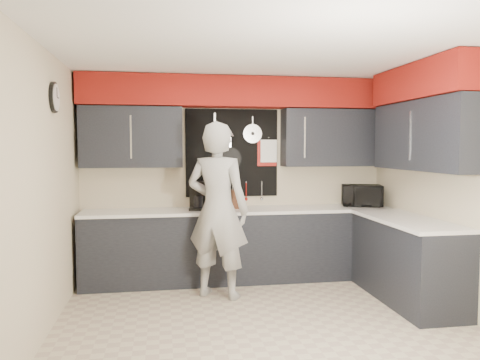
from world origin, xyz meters
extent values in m
plane|color=#BEB193|center=(0.00, 0.00, 0.00)|extent=(4.00, 4.00, 0.00)
cube|color=beige|center=(0.00, 1.75, 1.30)|extent=(4.00, 0.01, 2.60)
cube|color=black|center=(-1.33, 1.59, 1.83)|extent=(1.24, 0.32, 0.75)
cube|color=black|center=(1.28, 1.59, 1.83)|extent=(1.34, 0.32, 0.75)
cube|color=maroon|center=(0.00, 1.57, 2.40)|extent=(3.94, 0.36, 0.38)
cube|color=black|center=(-0.05, 1.74, 1.62)|extent=(1.22, 0.03, 1.15)
cylinder|color=black|center=(-0.28, 1.70, 1.88)|extent=(0.26, 0.04, 0.26)
cylinder|color=black|center=(-0.08, 1.70, 1.55)|extent=(0.30, 0.04, 0.30)
cylinder|color=black|center=(-0.34, 1.70, 1.24)|extent=(0.27, 0.04, 0.27)
cylinder|color=silver|center=(0.22, 1.70, 1.88)|extent=(0.25, 0.02, 0.25)
cube|color=#9C130C|center=(0.42, 1.72, 1.62)|extent=(0.26, 0.01, 0.34)
cube|color=white|center=(0.44, 1.70, 1.65)|extent=(0.22, 0.01, 0.30)
cylinder|color=silver|center=(-0.50, 1.71, 1.13)|extent=(0.01, 0.01, 0.20)
cylinder|color=silver|center=(-0.29, 1.71, 1.13)|extent=(0.01, 0.01, 0.20)
cylinder|color=silver|center=(-0.08, 1.71, 1.13)|extent=(0.01, 0.01, 0.20)
cylinder|color=silver|center=(0.14, 1.71, 1.13)|extent=(0.01, 0.01, 0.20)
cylinder|color=silver|center=(0.35, 1.71, 1.13)|extent=(0.01, 0.01, 0.20)
cube|color=beige|center=(2.00, 0.00, 1.30)|extent=(0.01, 3.50, 2.60)
cube|color=black|center=(1.84, 0.30, 1.83)|extent=(0.32, 1.70, 0.75)
cube|color=maroon|center=(1.82, 0.30, 2.40)|extent=(0.36, 1.70, 0.38)
cube|color=beige|center=(-2.00, 0.00, 1.30)|extent=(0.01, 3.50, 2.60)
cylinder|color=black|center=(-1.98, 0.40, 2.18)|extent=(0.04, 0.30, 0.30)
cylinder|color=white|center=(-1.96, 0.40, 2.18)|extent=(0.01, 0.26, 0.26)
cube|color=black|center=(0.00, 1.45, 0.44)|extent=(3.90, 0.60, 0.88)
cube|color=white|center=(0.00, 1.44, 0.90)|extent=(3.90, 0.63, 0.04)
cube|color=black|center=(1.70, 0.35, 0.44)|extent=(0.60, 1.60, 0.88)
cube|color=white|center=(1.69, 0.35, 0.90)|extent=(0.63, 1.60, 0.04)
cube|color=black|center=(0.00, 1.19, 0.05)|extent=(3.90, 0.06, 0.10)
imported|color=black|center=(1.65, 1.45, 1.06)|extent=(0.59, 0.48, 0.28)
cube|color=#3D2213|center=(-0.05, 1.46, 1.04)|extent=(0.14, 0.14, 0.24)
cylinder|color=white|center=(-0.14, 1.51, 0.99)|extent=(0.11, 0.11, 0.14)
cube|color=black|center=(-0.52, 1.41, 0.94)|extent=(0.24, 0.28, 0.03)
cube|color=black|center=(-0.52, 1.49, 1.10)|extent=(0.20, 0.11, 0.32)
cube|color=black|center=(-0.52, 1.41, 1.24)|extent=(0.24, 0.28, 0.06)
cylinder|color=black|center=(-0.52, 1.38, 1.03)|extent=(0.12, 0.12, 0.15)
imported|color=#A4A4A2|center=(-0.35, 0.82, 0.99)|extent=(0.86, 0.77, 1.98)
camera|label=1|loc=(-0.96, -4.38, 1.70)|focal=35.00mm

